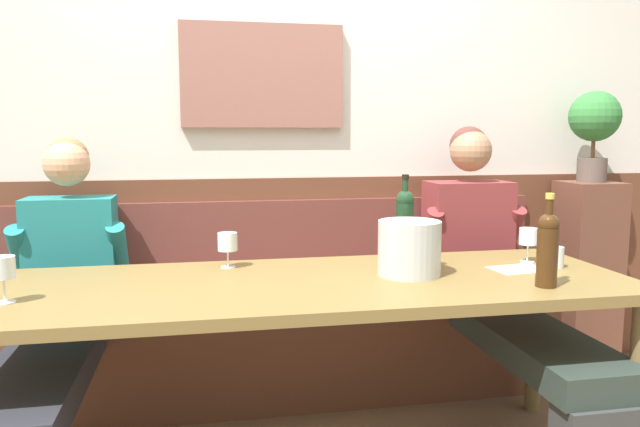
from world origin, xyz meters
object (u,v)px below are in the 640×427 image
dining_table (313,301)px  wine_bottle_amber_mid (405,222)px  ice_bucket (409,248)px  wine_bottle_green_tall (548,247)px  potted_plant (594,124)px  water_tumbler_left (555,257)px  wine_glass_center_rear (528,238)px  wine_glass_mid_right (228,243)px  wine_glass_right_end (430,244)px  person_left_seat (498,276)px  person_center_right_seat (55,306)px  wine_glass_mid_left (3,270)px  wall_bench (287,340)px

dining_table → wine_bottle_amber_mid: bearing=34.3°
ice_bucket → wine_bottle_green_tall: (0.41, -0.26, 0.04)m
potted_plant → water_tumbler_left: bearing=-132.0°
wine_glass_center_rear → potted_plant: (0.69, 0.59, 0.48)m
wine_bottle_green_tall → wine_glass_mid_right: size_ratio=2.33×
wine_glass_center_rear → wine_glass_right_end: bearing=-179.2°
wine_glass_mid_right → potted_plant: 2.02m
person_left_seat → ice_bucket: 0.67m
person_center_right_seat → dining_table: bearing=-18.8°
wine_bottle_amber_mid → wine_bottle_green_tall: bearing=-59.2°
wine_glass_mid_left → wine_glass_center_rear: bearing=7.4°
wine_glass_center_rear → wine_bottle_amber_mid: bearing=161.1°
wine_glass_right_end → wine_glass_mid_right: 0.80m
person_left_seat → wine_bottle_green_tall: bearing=-102.4°
wall_bench → person_center_right_seat: size_ratio=2.08×
water_tumbler_left → wine_bottle_amber_mid: bearing=152.4°
wine_bottle_green_tall → dining_table: bearing=162.6°
wine_bottle_amber_mid → water_tumbler_left: (0.53, -0.28, -0.12)m
wine_glass_mid_left → wine_glass_right_end: bearing=9.3°
wine_bottle_green_tall → wine_glass_mid_left: wine_bottle_green_tall is taller
ice_bucket → potted_plant: (1.25, 0.72, 0.48)m
wine_glass_right_end → wine_glass_mid_left: (-1.50, -0.24, 0.02)m
person_left_seat → wine_bottle_amber_mid: size_ratio=3.65×
wine_glass_mid_right → person_center_right_seat: bearing=175.5°
dining_table → wine_bottle_amber_mid: wine_bottle_amber_mid is taller
wine_glass_center_rear → person_center_right_seat: bearing=174.5°
person_left_seat → wine_glass_right_end: 0.50m
person_center_right_seat → ice_bucket: size_ratio=5.37×
wine_bottle_amber_mid → wine_glass_right_end: (0.05, -0.17, -0.07)m
wall_bench → wine_glass_mid_left: bearing=-141.1°
person_left_seat → wine_bottle_amber_mid: person_left_seat is taller
person_center_right_seat → wine_glass_mid_left: (-0.04, -0.43, 0.24)m
ice_bucket → wine_glass_right_end: 0.17m
person_center_right_seat → water_tumbler_left: (1.94, -0.30, 0.18)m
person_left_seat → potted_plant: bearing=28.4°
water_tumbler_left → wine_bottle_green_tall: bearing=-126.8°
dining_table → wine_bottle_amber_mid: size_ratio=6.52×
wall_bench → wine_bottle_green_tall: (0.78, -0.94, 0.60)m
person_left_seat → water_tumbler_left: person_left_seat is taller
wine_bottle_green_tall → wine_glass_center_rear: wine_bottle_green_tall is taller
wine_bottle_amber_mid → wine_glass_right_end: 0.19m
wall_bench → wine_bottle_green_tall: wine_bottle_green_tall is taller
dining_table → wine_glass_right_end: size_ratio=16.97×
person_left_seat → wine_glass_center_rear: bearing=-84.8°
dining_table → wine_bottle_amber_mid: 0.59m
person_left_seat → potted_plant: potted_plant is taller
water_tumbler_left → person_center_right_seat: bearing=171.3°
person_center_right_seat → wine_glass_center_rear: bearing=-5.5°
wall_bench → water_tumbler_left: (0.98, -0.67, 0.50)m
dining_table → wine_glass_mid_right: (-0.29, 0.27, 0.18)m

